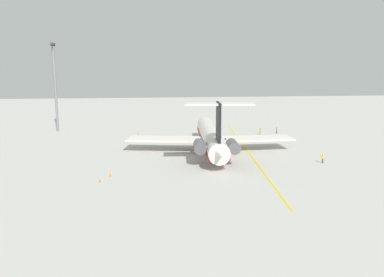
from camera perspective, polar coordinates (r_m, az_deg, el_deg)
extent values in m
plane|color=#B7B5AD|center=(86.80, 6.19, -1.44)|extent=(298.40, 298.40, 0.00)
cylinder|color=silver|center=(83.27, 2.73, 0.33)|extent=(35.82, 6.75, 3.80)
cone|color=silver|center=(100.80, 1.87, 2.10)|extent=(4.25, 3.97, 3.65)
cone|color=silver|center=(65.81, 4.06, -2.09)|extent=(5.79, 3.68, 3.23)
cube|color=#B2191E|center=(83.42, 2.73, -0.25)|extent=(35.04, 6.76, 0.84)
cube|color=silver|center=(83.91, -4.01, -0.07)|extent=(8.79, 16.67, 0.38)
cube|color=silver|center=(85.55, 9.25, 0.02)|extent=(6.27, 15.96, 0.38)
cylinder|color=#515156|center=(70.97, 1.12, -1.19)|extent=(4.92, 2.59, 2.20)
cube|color=silver|center=(71.02, 1.65, -1.19)|extent=(2.94, 1.45, 0.46)
cylinder|color=#515156|center=(71.58, 6.01, -1.15)|extent=(4.92, 2.59, 2.20)
cube|color=silver|center=(71.49, 5.49, -1.15)|extent=(2.94, 1.45, 0.46)
cube|color=black|center=(67.27, 3.89, 2.45)|extent=(5.16, 0.81, 6.73)
cube|color=silver|center=(66.26, 1.33, 5.04)|extent=(4.01, 5.82, 0.27)
cube|color=silver|center=(66.91, 6.57, 5.03)|extent=(4.01, 5.82, 0.27)
cylinder|color=black|center=(94.25, 2.16, 0.45)|extent=(0.42, 0.42, 2.88)
cylinder|color=black|center=(82.22, 0.68, -1.01)|extent=(0.42, 0.42, 2.88)
cylinder|color=black|center=(82.75, 4.89, -0.98)|extent=(0.42, 0.42, 2.88)
cylinder|color=black|center=(77.09, 18.49, -3.11)|extent=(0.11, 0.11, 0.85)
cylinder|color=black|center=(77.05, 18.60, -3.12)|extent=(0.11, 0.11, 0.85)
cylinder|color=yellow|center=(76.90, 18.58, -2.56)|extent=(0.29, 0.29, 0.67)
sphere|color=#DBB28E|center=(76.80, 18.60, -2.22)|extent=(0.26, 0.26, 0.26)
cylinder|color=yellow|center=(76.95, 18.45, -2.52)|extent=(0.08, 0.08, 0.57)
cylinder|color=yellow|center=(76.84, 18.72, -2.55)|extent=(0.08, 0.08, 0.57)
cylinder|color=black|center=(107.94, 12.23, 0.94)|extent=(0.10, 0.10, 0.82)
cylinder|color=black|center=(107.85, 12.29, 0.93)|extent=(0.10, 0.10, 0.82)
cylinder|color=gray|center=(107.78, 12.27, 1.32)|extent=(0.28, 0.28, 0.65)
sphere|color=brown|center=(107.71, 12.28, 1.56)|extent=(0.26, 0.26, 0.26)
cylinder|color=gray|center=(107.89, 12.20, 1.35)|extent=(0.08, 0.08, 0.55)
cylinder|color=gray|center=(107.66, 12.35, 1.32)|extent=(0.08, 0.08, 0.55)
cylinder|color=black|center=(105.48, 9.92, 0.80)|extent=(0.10, 0.10, 0.84)
cylinder|color=black|center=(105.33, 9.93, 0.79)|extent=(0.10, 0.10, 0.84)
cylinder|color=orange|center=(105.29, 9.94, 1.20)|extent=(0.28, 0.28, 0.66)
sphere|color=brown|center=(105.21, 9.95, 1.45)|extent=(0.26, 0.26, 0.26)
cylinder|color=orange|center=(105.46, 9.93, 1.23)|extent=(0.08, 0.08, 0.56)
cylinder|color=orange|center=(105.10, 9.94, 1.20)|extent=(0.08, 0.08, 0.56)
cone|color=#EA590F|center=(104.86, -7.88, 0.73)|extent=(0.40, 0.40, 0.55)
cone|color=#EA590F|center=(62.88, -13.34, -5.98)|extent=(0.40, 0.40, 0.55)
cone|color=#EA590F|center=(65.64, -11.84, -5.23)|extent=(0.40, 0.40, 0.55)
cube|color=gold|center=(85.55, 7.95, -1.65)|extent=(73.43, 8.05, 0.01)
cylinder|color=slate|center=(114.46, -19.34, 6.80)|extent=(0.70, 0.70, 23.37)
cube|color=#424244|center=(114.47, -19.71, 12.89)|extent=(4.00, 0.60, 0.60)
cube|color=#2D2D30|center=(112.98, -19.87, 12.74)|extent=(0.70, 0.50, 0.44)
cube|color=#2D2D30|center=(115.91, -19.53, 12.69)|extent=(0.70, 0.50, 0.44)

